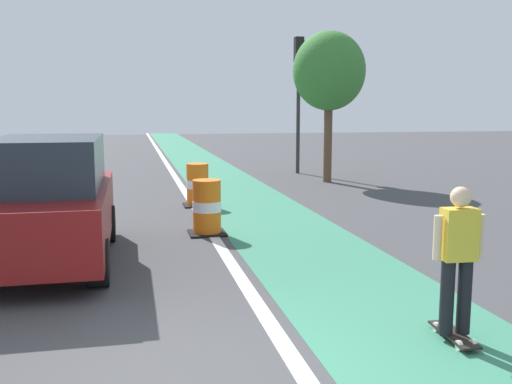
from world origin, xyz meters
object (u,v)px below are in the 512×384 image
traffic_barrel_front (207,208)px  traffic_light_corner (299,81)px  skateboarder_on_lane (458,259)px  parked_suv_nearest (49,200)px  traffic_barrel_mid (198,185)px  street_tree_sidewalk (329,72)px

traffic_barrel_front → traffic_light_corner: traffic_light_corner is taller
skateboarder_on_lane → traffic_barrel_front: 6.20m
traffic_light_corner → traffic_barrel_front: bearing=-115.6°
parked_suv_nearest → traffic_barrel_mid: bearing=59.7°
skateboarder_on_lane → street_tree_sidewalk: street_tree_sidewalk is taller
traffic_barrel_front → parked_suv_nearest: bearing=-149.0°
skateboarder_on_lane → traffic_barrel_mid: (-1.74, 9.26, -0.38)m
traffic_barrel_mid → street_tree_sidewalk: 6.95m
skateboarder_on_lane → traffic_barrel_mid: size_ratio=1.55×
traffic_light_corner → street_tree_sidewalk: size_ratio=1.02×
skateboarder_on_lane → traffic_light_corner: traffic_light_corner is taller
traffic_barrel_front → street_tree_sidewalk: size_ratio=0.22×
parked_suv_nearest → traffic_barrel_front: (2.74, 1.65, -0.50)m
parked_suv_nearest → traffic_barrel_front: parked_suv_nearest is taller
parked_suv_nearest → traffic_barrel_mid: parked_suv_nearest is taller
skateboarder_on_lane → traffic_barrel_front: bearing=108.2°
street_tree_sidewalk → traffic_light_corner: bearing=94.9°
skateboarder_on_lane → parked_suv_nearest: parked_suv_nearest is taller
skateboarder_on_lane → traffic_barrel_front: size_ratio=1.55×
traffic_barrel_mid → traffic_barrel_front: bearing=-93.4°
skateboarder_on_lane → traffic_barrel_mid: bearing=100.6°
parked_suv_nearest → traffic_barrel_mid: (2.94, 5.03, -0.50)m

